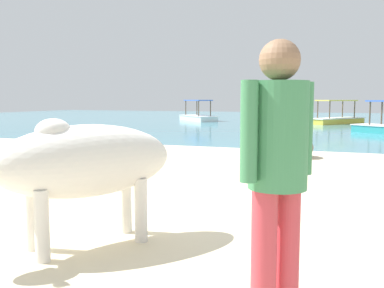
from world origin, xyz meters
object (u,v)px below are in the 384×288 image
(person_standing, at_px, (278,165))
(boat_white, at_px, (198,116))
(cow, at_px, (80,162))
(deck_chair_near, at_px, (42,157))
(boat_yellow, at_px, (336,119))

(person_standing, distance_m, boat_white, 24.14)
(cow, bearing_deg, deck_chair_near, -98.69)
(cow, bearing_deg, person_standing, 102.41)
(deck_chair_near, relative_size, person_standing, 0.51)
(deck_chair_near, bearing_deg, person_standing, -42.28)
(deck_chair_near, bearing_deg, cow, -50.12)
(cow, relative_size, boat_white, 0.54)
(boat_white, xyz_separation_m, boat_yellow, (8.17, -0.41, 0.00))
(boat_yellow, bearing_deg, person_standing, -144.45)
(boat_white, height_order, boat_yellow, same)
(boat_white, bearing_deg, boat_yellow, -135.07)
(cow, xyz_separation_m, person_standing, (1.83, -0.78, 0.19))
(boat_white, relative_size, boat_yellow, 0.95)
(cow, height_order, boat_white, boat_white)
(deck_chair_near, height_order, boat_yellow, boat_yellow)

